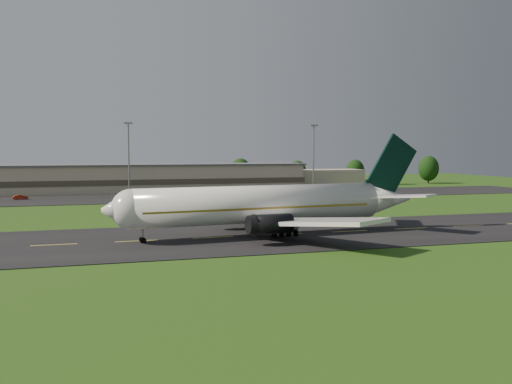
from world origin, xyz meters
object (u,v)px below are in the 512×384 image
object	(u,v)px
terminal	(130,179)
service_vehicle_c	(218,195)
airliner	(265,205)
service_vehicle_b	(20,197)
service_vehicle_d	(277,193)
light_mast_centre	(129,150)
light_mast_east	(314,150)

from	to	relation	value
terminal	service_vehicle_c	size ratio (longest dim) A/B	33.73
airliner	service_vehicle_b	size ratio (longest dim) A/B	13.85
service_vehicle_b	service_vehicle_d	bearing A→B (deg)	-104.46
airliner	service_vehicle_b	bearing A→B (deg)	113.78
terminal	service_vehicle_d	xyz separation A→B (m)	(38.35, -26.78, -3.28)
light_mast_centre	service_vehicle_d	xyz separation A→B (m)	(39.75, -10.59, -12.03)
airliner	service_vehicle_d	distance (m)	74.07
light_mast_centre	airliner	bearing A→B (deg)	-80.09
light_mast_centre	service_vehicle_b	bearing A→B (deg)	-170.56
service_vehicle_c	service_vehicle_d	distance (m)	17.47
service_vehicle_b	service_vehicle_c	distance (m)	50.64
light_mast_centre	light_mast_east	world-z (taller)	same
service_vehicle_b	light_mast_centre	bearing A→B (deg)	-89.93
airliner	service_vehicle_b	world-z (taller)	airliner
terminal	service_vehicle_b	size ratio (longest dim) A/B	39.17
airliner	terminal	distance (m)	96.93
airliner	service_vehicle_c	size ratio (longest dim) A/B	11.93
airliner	light_mast_east	world-z (taller)	light_mast_east
light_mast_east	service_vehicle_b	xyz separation A→B (m)	(-82.63, -4.60, -12.03)
light_mast_centre	light_mast_east	bearing A→B (deg)	0.00
light_mast_centre	service_vehicle_c	bearing A→B (deg)	-29.19
terminal	service_vehicle_c	xyz separation A→B (m)	(20.98, -28.69, -3.29)
airliner	service_vehicle_d	world-z (taller)	airliner
service_vehicle_b	service_vehicle_c	xyz separation A→B (m)	(50.02, -7.91, -0.01)
service_vehicle_d	service_vehicle_b	bearing A→B (deg)	138.84
service_vehicle_c	service_vehicle_b	bearing A→B (deg)	-150.26
airliner	terminal	xyz separation A→B (m)	(-12.57, 96.11, -0.67)
airliner	service_vehicle_b	xyz separation A→B (m)	(-41.60, 75.33, -3.95)
service_vehicle_c	service_vehicle_d	size ratio (longest dim) A/B	1.02
light_mast_centre	terminal	bearing A→B (deg)	85.05
light_mast_centre	service_vehicle_c	size ratio (longest dim) A/B	4.73
light_mast_centre	light_mast_east	size ratio (longest dim) A/B	1.00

